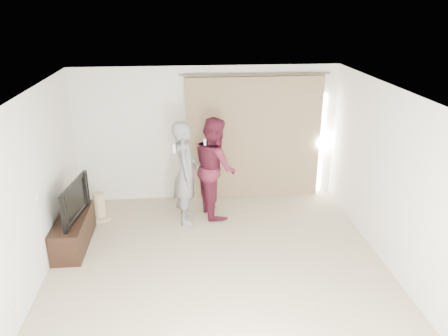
{
  "coord_description": "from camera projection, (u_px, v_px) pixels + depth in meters",
  "views": [
    {
      "loc": [
        -0.44,
        -5.29,
        3.73
      ],
      "look_at": [
        0.18,
        1.2,
        1.2
      ],
      "focal_mm": 35.0,
      "sensor_mm": 36.0,
      "label": 1
    }
  ],
  "objects": [
    {
      "name": "scratching_post",
      "position": [
        100.0,
        209.0,
        7.84
      ],
      "size": [
        0.38,
        0.38,
        0.51
      ],
      "color": "tan",
      "rests_on": "ground"
    },
    {
      "name": "person_man",
      "position": [
        186.0,
        173.0,
        7.55
      ],
      "size": [
        0.48,
        0.7,
        1.84
      ],
      "color": "slate",
      "rests_on": "ground"
    },
    {
      "name": "tv_console",
      "position": [
        73.0,
        231.0,
        6.99
      ],
      "size": [
        0.45,
        1.3,
        0.5
      ],
      "primitive_type": "cube",
      "color": "black",
      "rests_on": "ground"
    },
    {
      "name": "ceiling",
      "position": [
        219.0,
        97.0,
        5.35
      ],
      "size": [
        5.0,
        5.5,
        0.01
      ],
      "primitive_type": "cube",
      "color": "silver",
      "rests_on": "wall_back"
    },
    {
      "name": "person_woman",
      "position": [
        215.0,
        167.0,
        7.83
      ],
      "size": [
        0.87,
        1.02,
        1.83
      ],
      "color": "#58192A",
      "rests_on": "ground"
    },
    {
      "name": "curtain",
      "position": [
        255.0,
        139.0,
        8.43
      ],
      "size": [
        2.8,
        0.11,
        2.46
      ],
      "color": "#9D8060",
      "rests_on": "ground"
    },
    {
      "name": "tv",
      "position": [
        69.0,
        200.0,
        6.79
      ],
      "size": [
        0.28,
        1.06,
        0.6
      ],
      "primitive_type": "imported",
      "rotation": [
        0.0,
        0.0,
        1.43
      ],
      "color": "black",
      "rests_on": "tv_console"
    },
    {
      "name": "wall_left",
      "position": [
        26.0,
        201.0,
        5.61
      ],
      "size": [
        0.04,
        5.5,
        2.6
      ],
      "color": "white",
      "rests_on": "ground"
    },
    {
      "name": "floor",
      "position": [
        220.0,
        276.0,
        6.3
      ],
      "size": [
        5.5,
        5.5,
        0.0
      ],
      "primitive_type": "plane",
      "color": "#C6B694",
      "rests_on": "ground"
    },
    {
      "name": "wall_back",
      "position": [
        207.0,
        134.0,
        8.38
      ],
      "size": [
        5.0,
        0.04,
        2.6
      ],
      "primitive_type": "cube",
      "color": "white",
      "rests_on": "ground"
    }
  ]
}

